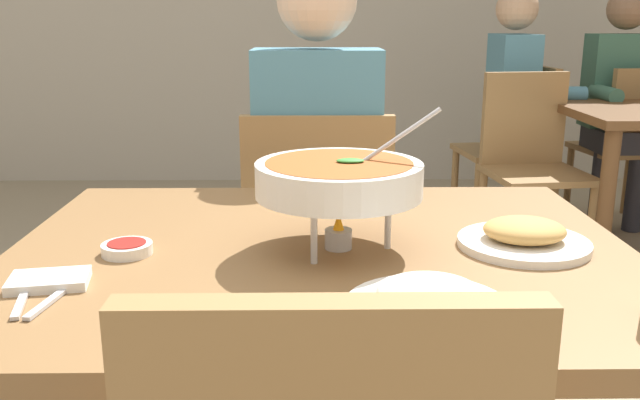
% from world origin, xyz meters
% --- Properties ---
extents(dining_table_main, '(1.14, 0.91, 0.74)m').
position_xyz_m(dining_table_main, '(0.00, 0.00, 0.63)').
color(dining_table_main, brown).
rests_on(dining_table_main, ground_plane).
extents(chair_diner_main, '(0.44, 0.44, 0.90)m').
position_xyz_m(chair_diner_main, '(-0.00, 0.74, 0.51)').
color(chair_diner_main, olive).
rests_on(chair_diner_main, ground_plane).
extents(diner_main, '(0.40, 0.45, 1.31)m').
position_xyz_m(diner_main, '(0.00, 0.78, 0.75)').
color(diner_main, '#2D2D38').
rests_on(diner_main, ground_plane).
extents(curry_bowl, '(0.33, 0.30, 0.26)m').
position_xyz_m(curry_bowl, '(0.03, -0.01, 0.87)').
color(curry_bowl, silver).
rests_on(curry_bowl, dining_table_main).
extents(rice_plate, '(0.24, 0.24, 0.06)m').
position_xyz_m(rice_plate, '(0.15, -0.30, 0.76)').
color(rice_plate, white).
rests_on(rice_plate, dining_table_main).
extents(appetizer_plate, '(0.24, 0.24, 0.06)m').
position_xyz_m(appetizer_plate, '(0.37, -0.01, 0.76)').
color(appetizer_plate, white).
rests_on(appetizer_plate, dining_table_main).
extents(sauce_dish, '(0.09, 0.09, 0.02)m').
position_xyz_m(sauce_dish, '(-0.35, -0.03, 0.76)').
color(sauce_dish, white).
rests_on(sauce_dish, dining_table_main).
extents(napkin_folded, '(0.13, 0.10, 0.02)m').
position_xyz_m(napkin_folded, '(-0.43, -0.18, 0.75)').
color(napkin_folded, white).
rests_on(napkin_folded, dining_table_main).
extents(fork_utensil, '(0.05, 0.17, 0.01)m').
position_xyz_m(fork_utensil, '(-0.45, -0.23, 0.75)').
color(fork_utensil, silver).
rests_on(fork_utensil, dining_table_main).
extents(spoon_utensil, '(0.04, 0.17, 0.01)m').
position_xyz_m(spoon_utensil, '(-0.40, -0.23, 0.75)').
color(spoon_utensil, silver).
rests_on(spoon_utensil, dining_table_main).
extents(chair_bg_left, '(0.50, 0.50, 0.90)m').
position_xyz_m(chair_bg_left, '(1.75, 2.49, 0.51)').
color(chair_bg_left, olive).
rests_on(chair_bg_left, ground_plane).
extents(chair_bg_middle, '(0.49, 0.49, 0.90)m').
position_xyz_m(chair_bg_middle, '(1.13, 2.53, 0.51)').
color(chair_bg_middle, olive).
rests_on(chair_bg_middle, ground_plane).
extents(chair_bg_corner, '(0.49, 0.49, 0.90)m').
position_xyz_m(chair_bg_corner, '(1.04, 2.04, 0.51)').
color(chair_bg_corner, olive).
rests_on(chair_bg_corner, ground_plane).
extents(patron_bg_left, '(0.40, 0.45, 1.31)m').
position_xyz_m(patron_bg_left, '(1.68, 2.52, 0.75)').
color(patron_bg_left, '#2D2D38').
rests_on(patron_bg_left, ground_plane).
extents(patron_bg_middle, '(0.45, 0.40, 1.31)m').
position_xyz_m(patron_bg_middle, '(1.11, 2.51, 0.75)').
color(patron_bg_middle, '#2D2D38').
rests_on(patron_bg_middle, ground_plane).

